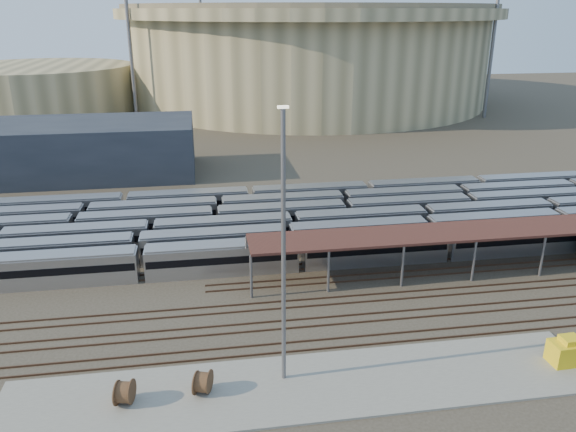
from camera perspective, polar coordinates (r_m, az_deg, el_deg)
The scene contains 15 objects.
ground at distance 62.32m, azimuth 3.82°, elevation -8.26°, with size 420.00×420.00×0.00m, color #383026.
apron at distance 49.01m, azimuth 1.88°, elevation -16.91°, with size 50.00×9.00×0.20m, color gray.
subway_trains at distance 78.24m, azimuth 1.62°, elevation -0.65°, with size 125.86×23.90×3.60m.
inspection_shed at distance 71.39m, azimuth 20.69°, elevation -1.38°, with size 60.30×6.00×5.30m.
empty_tracks at distance 58.06m, azimuth 4.92°, elevation -10.50°, with size 170.00×9.62×0.18m.
stadium at distance 197.39m, azimuth 2.05°, elevation 16.38°, with size 124.00×124.00×32.50m.
secondary_arena at distance 190.68m, azimuth -23.88°, elevation 11.72°, with size 56.00×56.00×14.00m, color tan.
service_building at distance 113.32m, azimuth -20.32°, elevation 6.39°, with size 42.00×20.00×10.00m, color #1E232D.
floodlight_0 at distance 164.48m, azimuth -15.74°, elevation 16.37°, with size 4.00×1.00×38.40m.
floodlight_2 at distance 174.41m, azimuth 20.07°, elevation 16.11°, with size 4.00×1.00×38.40m.
floodlight_3 at distance 213.52m, azimuth -8.74°, elevation 17.59°, with size 4.00×1.00×38.40m.
cable_reel_west at distance 48.32m, azimuth -16.27°, elevation -16.81°, with size 2.04×2.04×1.13m, color brown.
cable_reel_east at distance 48.12m, azimuth -8.65°, elevation -16.34°, with size 1.98×1.98×1.10m, color brown.
yard_light_pole at distance 43.93m, azimuth -0.46°, elevation -3.77°, with size 0.82×0.36×23.07m.
yellow_equipment at distance 56.74m, azimuth 26.57°, elevation -12.27°, with size 3.25×2.03×2.03m, color yellow.
Camera 1 is at (-12.66, -53.32, 29.68)m, focal length 35.00 mm.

